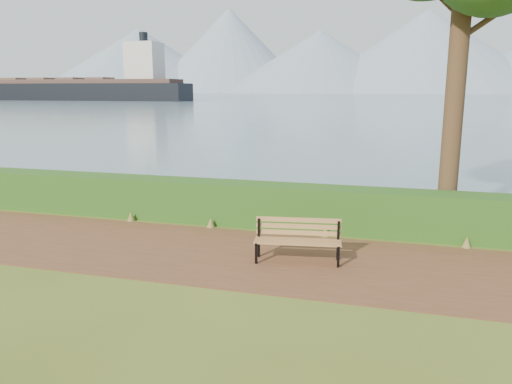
% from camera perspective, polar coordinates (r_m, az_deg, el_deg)
% --- Properties ---
extents(ground, '(140.00, 140.00, 0.00)m').
position_cam_1_polar(ground, '(9.61, -3.42, -7.76)').
color(ground, '#485919').
rests_on(ground, ground).
extents(path, '(40.00, 3.40, 0.01)m').
position_cam_1_polar(path, '(9.88, -2.84, -7.17)').
color(path, '#50341B').
rests_on(path, ground).
extents(hedge, '(32.00, 0.85, 1.00)m').
position_cam_1_polar(hedge, '(11.86, 0.70, -1.45)').
color(hedge, '#214C15').
rests_on(hedge, ground).
extents(water, '(700.00, 510.00, 0.00)m').
position_cam_1_polar(water, '(268.58, 15.55, 10.62)').
color(water, slate).
rests_on(water, ground).
extents(mountains, '(585.00, 190.00, 70.00)m').
position_cam_1_polar(mountains, '(415.50, 14.71, 14.73)').
color(mountains, gray).
rests_on(mountains, ground).
extents(bench, '(1.67, 0.71, 0.81)m').
position_cam_1_polar(bench, '(9.45, 4.80, -5.16)').
color(bench, black).
rests_on(bench, ground).
extents(cargo_ship, '(64.62, 11.47, 19.56)m').
position_cam_1_polar(cargo_ship, '(148.91, -18.89, 10.99)').
color(cargo_ship, black).
rests_on(cargo_ship, ground).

